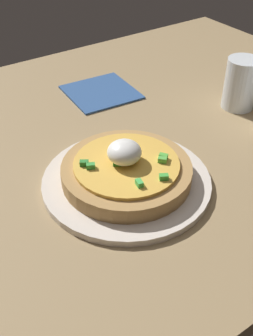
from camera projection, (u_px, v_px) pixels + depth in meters
The scene contains 5 objects.
dining_table at pixel (97, 148), 73.85cm from camera, with size 126.41×80.00×2.82cm, color #967B54.
plate at pixel (127, 181), 63.53cm from camera, with size 25.92×25.92×1.10cm, color silver.
pizza at pixel (126, 170), 62.16cm from camera, with size 19.78×19.78×6.48cm.
cup_near at pixel (240, 86), 80.38cm from camera, with size 6.42×6.42×9.97cm.
napkin at pixel (101, 92), 87.45cm from camera, with size 13.73×13.73×0.40cm, color #2E5189.
Camera 1 is at (-29.77, -52.92, 43.91)cm, focal length 44.10 mm.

